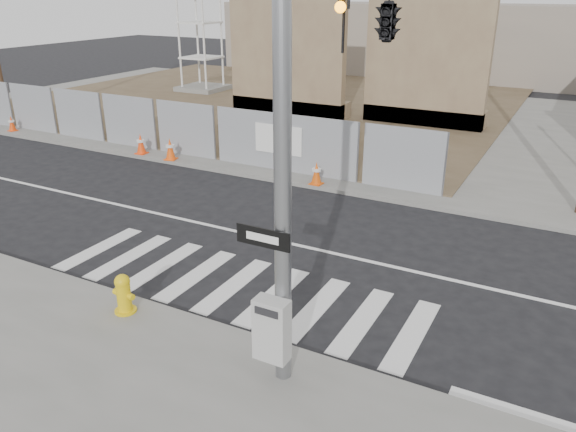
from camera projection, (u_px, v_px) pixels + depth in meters
The scene contains 11 objects.
ground at pixel (287, 243), 14.32m from camera, with size 100.00×100.00×0.00m, color black.
sidewalk_far at pixel (431, 128), 25.73m from camera, with size 50.00×20.00×0.12m, color slate.
signal_pole at pixel (358, 66), 9.76m from camera, with size 0.96×5.87×7.00m.
chain_link_fence at pixel (125, 121), 22.34m from camera, with size 24.60×0.04×2.00m, color gray.
concrete_wall_left at pixel (287, 48), 26.78m from camera, with size 6.00×1.30×8.00m.
concrete_wall_right at pixel (428, 53), 24.76m from camera, with size 5.50×1.30×8.00m.
fire_hydrant at pixel (124, 294), 10.93m from camera, with size 0.51×0.49×0.82m.
traffic_cone_a at pixel (12, 123), 24.89m from camera, with size 0.41×0.41×0.67m.
traffic_cone_b at pixel (141, 144), 21.44m from camera, with size 0.42×0.42×0.78m.
traffic_cone_c at pixel (170, 149), 20.70m from camera, with size 0.49×0.49×0.80m.
traffic_cone_d at pixel (316, 173), 18.10m from camera, with size 0.41×0.41×0.75m.
Camera 1 is at (6.14, -11.46, 6.06)m, focal length 35.00 mm.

